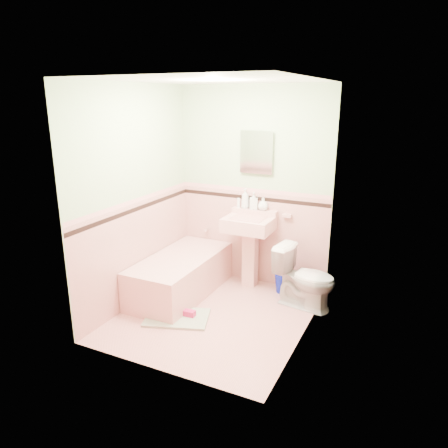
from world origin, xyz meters
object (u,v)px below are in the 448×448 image
at_px(toilet, 305,278).
at_px(bathtub, 181,276).
at_px(shoe, 188,313).
at_px(soap_bottle_right, 263,204).
at_px(soap_bottle_mid, 254,201).
at_px(medicine_cabinet, 257,152).
at_px(sink, 248,253).
at_px(bucket, 284,283).
at_px(soap_bottle_left, 245,198).

bearing_deg(toilet, bathtub, 110.58).
height_order(bathtub, shoe, bathtub).
relative_size(soap_bottle_right, toilet, 0.23).
distance_m(soap_bottle_mid, soap_bottle_right, 0.13).
bearing_deg(medicine_cabinet, sink, -90.00).
bearing_deg(bucket, shoe, -124.65).
xyz_separation_m(medicine_cabinet, soap_bottle_mid, (-0.02, -0.03, -0.60)).
distance_m(medicine_cabinet, soap_bottle_right, 0.64).
distance_m(bathtub, soap_bottle_right, 1.36).
bearing_deg(bucket, soap_bottle_left, 167.47).
height_order(soap_bottle_left, toilet, soap_bottle_left).
height_order(medicine_cabinet, shoe, medicine_cabinet).
relative_size(bathtub, sink, 1.62).
bearing_deg(bucket, medicine_cabinet, 160.74).
height_order(soap_bottle_right, bucket, soap_bottle_right).
relative_size(sink, shoe, 5.79).
bearing_deg(soap_bottle_left, medicine_cabinet, 12.99).
height_order(bathtub, sink, sink).
xyz_separation_m(sink, toilet, (0.79, -0.21, -0.11)).
distance_m(soap_bottle_left, toilet, 1.26).
xyz_separation_m(soap_bottle_left, soap_bottle_mid, (0.11, 0.00, -0.02)).
bearing_deg(bucket, toilet, -38.04).
height_order(bucket, shoe, bucket).
relative_size(medicine_cabinet, toilet, 0.65).
bearing_deg(soap_bottle_left, toilet, -22.90).
height_order(sink, bucket, sink).
distance_m(bathtub, medicine_cabinet, 1.78).
distance_m(soap_bottle_left, soap_bottle_mid, 0.12).
distance_m(soap_bottle_mid, bucket, 1.10).
bearing_deg(bucket, bathtub, -153.17).
distance_m(bathtub, toilet, 1.51).
distance_m(bathtub, soap_bottle_left, 1.26).
distance_m(sink, soap_bottle_left, 0.69).
xyz_separation_m(soap_bottle_mid, shoe, (-0.27, -1.22, -1.04)).
relative_size(bathtub, toilet, 2.10).
relative_size(bathtub, soap_bottle_mid, 6.98).
distance_m(medicine_cabinet, toilet, 1.62).
relative_size(soap_bottle_mid, shoe, 1.34).
distance_m(bathtub, shoe, 0.66).
height_order(soap_bottle_mid, bucket, soap_bottle_mid).
distance_m(bucket, shoe, 1.32).
relative_size(sink, bucket, 4.03).
relative_size(soap_bottle_left, soap_bottle_mid, 1.17).
height_order(soap_bottle_mid, shoe, soap_bottle_mid).
xyz_separation_m(sink, soap_bottle_mid, (-0.02, 0.18, 0.63)).
height_order(sink, soap_bottle_right, soap_bottle_right).
distance_m(toilet, bucket, 0.48).
xyz_separation_m(toilet, shoe, (-1.08, -0.83, -0.30)).
relative_size(bucket, shoe, 1.44).
xyz_separation_m(medicine_cabinet, soap_bottle_left, (-0.13, -0.03, -0.59)).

